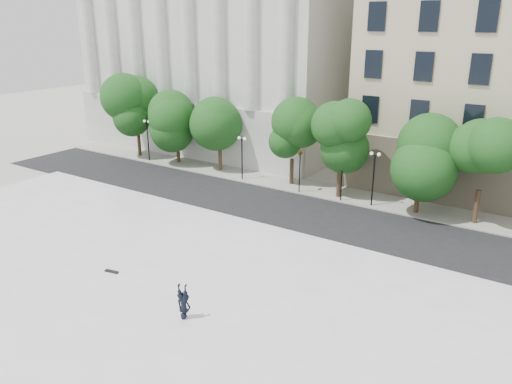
{
  "coord_description": "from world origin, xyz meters",
  "views": [
    {
      "loc": [
        18.81,
        -13.41,
        13.94
      ],
      "look_at": [
        3.3,
        10.0,
        4.32
      ],
      "focal_mm": 35.0,
      "sensor_mm": 36.0,
      "label": 1
    }
  ],
  "objects_px": {
    "traffic_light_west": "(300,151)",
    "skateboard": "(112,271)",
    "traffic_light_east": "(343,159)",
    "person_lying": "(184,314)"
  },
  "relations": [
    {
      "from": "traffic_light_west",
      "to": "skateboard",
      "type": "distance_m",
      "value": 19.48
    },
    {
      "from": "traffic_light_east",
      "to": "skateboard",
      "type": "bearing_deg",
      "value": -105.87
    },
    {
      "from": "person_lying",
      "to": "traffic_light_east",
      "type": "bearing_deg",
      "value": 75.93
    },
    {
      "from": "person_lying",
      "to": "skateboard",
      "type": "relative_size",
      "value": 2.14
    },
    {
      "from": "person_lying",
      "to": "traffic_light_west",
      "type": "bearing_deg",
      "value": 86.49
    },
    {
      "from": "traffic_light_east",
      "to": "skateboard",
      "type": "height_order",
      "value": "traffic_light_east"
    },
    {
      "from": "traffic_light_east",
      "to": "skateboard",
      "type": "xyz_separation_m",
      "value": [
        -5.44,
        -19.14,
        -3.15
      ]
    },
    {
      "from": "traffic_light_west",
      "to": "traffic_light_east",
      "type": "bearing_deg",
      "value": 0.0
    },
    {
      "from": "traffic_light_west",
      "to": "person_lying",
      "type": "xyz_separation_m",
      "value": [
        4.96,
        -20.39,
        -3.04
      ]
    },
    {
      "from": "traffic_light_west",
      "to": "person_lying",
      "type": "bearing_deg",
      "value": -76.33
    }
  ]
}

